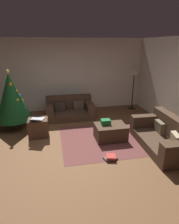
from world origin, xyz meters
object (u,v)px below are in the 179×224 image
Objects in this scene: side_table at (38,128)px; book_stack at (111,158)px; christmas_tree at (11,97)px; laptop at (36,118)px; gift_box at (106,122)px; couch_right at (165,136)px; tv_remote at (105,123)px; ottoman at (110,132)px; couch_left at (70,109)px; corner_lamp at (134,74)px.

book_stack is at bearing -42.86° from side_table.
christmas_tree reaches higher than laptop.
gift_box is 0.47× the size of laptop.
christmas_tree reaches higher than book_stack.
tv_remote is at bearing 61.58° from couch_right.
couch_right is at bearing -29.01° from ottoman.
side_table is at bearing 52.79° from couch_left.
side_table is at bearing 70.37° from couch_right.
gift_box is at bearing -83.24° from tv_remote.
tv_remote is 0.50× the size of book_stack.
couch_right is 1.06× the size of christmas_tree.
couch_left is at bearing 41.40° from couch_right.
corner_lamp is at bearing 54.95° from ottoman.
laptop is (-1.77, 0.38, 0.14)m from tv_remote.
ottoman is (-1.19, 0.66, -0.08)m from couch_right.
christmas_tree is 1.11m from laptop.
tv_remote is at bearing 113.30° from couch_left.
couch_left is 3.26m from couch_right.
couch_right is 3.30m from laptop.
couch_left is at bearing 113.11° from gift_box.
laptop is 3.98m from corner_lamp.
couch_left is 6.51× the size of gift_box.
corner_lamp reaches higher than tv_remote.
couch_right reaches higher than tv_remote.
side_table is (-1.87, 0.55, 0.05)m from ottoman.
gift_box is at bearing -15.44° from side_table.
book_stack is (1.59, -1.48, -0.20)m from side_table.
side_table is 0.31m from laptop.
tv_remote is (-1.31, 0.77, 0.14)m from couch_right.
tv_remote is at bearing -14.22° from side_table.
tv_remote is at bearing -12.21° from laptop.
couch_left is 1.01× the size of corner_lamp.
book_stack is (-0.15, -1.04, -0.37)m from tv_remote.
corner_lamp reaches higher than laptop.
tv_remote is at bearing 81.58° from book_stack.
side_table is 2.18m from book_stack.
side_table is at bearing 68.58° from laptop.
book_stack is (-0.28, -0.92, -0.16)m from ottoman.
ottoman is at bearing 115.26° from couch_left.
couch_right is 1.53m from tv_remote.
laptop is at bearing 53.37° from couch_left.
couch_left is 4.90× the size of book_stack.
couch_right reaches higher than couch_left.
couch_right is 1.17× the size of corner_lamp.
side_table is 1.61× the size of book_stack.
couch_left is at bearing -170.80° from corner_lamp.
side_table is at bearing -153.72° from corner_lamp.
gift_box reaches higher than ottoman.
corner_lamp is at bearing -170.93° from couch_left.
corner_lamp reaches higher than ottoman.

